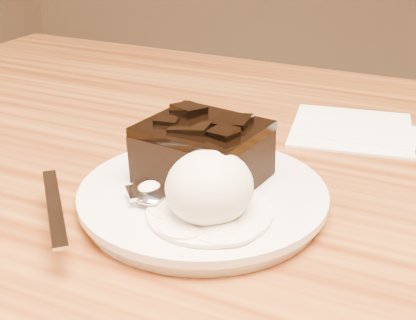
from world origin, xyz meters
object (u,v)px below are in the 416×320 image
at_px(ice_cream_scoop, 209,187).
at_px(plate, 203,198).
at_px(spoon, 149,193).
at_px(napkin, 352,128).
at_px(brownie, 203,155).

bearing_deg(ice_cream_scoop, plate, 122.80).
relative_size(spoon, napkin, 1.39).
distance_m(brownie, spoon, 0.06).
height_order(spoon, napkin, spoon).
bearing_deg(brownie, plate, -64.51).
height_order(ice_cream_scoop, spoon, ice_cream_scoop).
relative_size(ice_cream_scoop, spoon, 0.39).
distance_m(ice_cream_scoop, spoon, 0.06).
relative_size(plate, spoon, 1.15).
height_order(plate, napkin, plate).
xyz_separation_m(brownie, ice_cream_scoop, (0.03, -0.05, 0.00)).
bearing_deg(spoon, brownie, 22.16).
relative_size(brownie, ice_cream_scoop, 1.36).
bearing_deg(ice_cream_scoop, spoon, 178.20).
bearing_deg(spoon, plate, 3.77).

